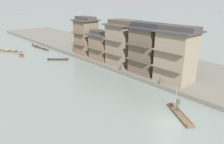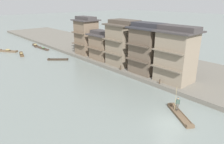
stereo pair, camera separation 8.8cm
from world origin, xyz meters
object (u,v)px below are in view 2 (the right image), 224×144
(house_waterfront_nearest, at_px, (176,55))
(house_waterfront_tall, at_px, (124,43))
(boat_moored_nearest, at_px, (22,54))
(house_waterfront_second, at_px, (147,48))
(mooring_post_dock_mid, at_px, (121,68))
(boat_moored_far, at_px, (58,59))
(house_waterfront_narrow, at_px, (103,45))
(boat_foreground_poled, at_px, (180,115))
(boatman_person, at_px, (178,102))
(boat_moored_third, at_px, (35,45))
(boat_midriver_drifting, at_px, (8,51))
(boat_moored_second, at_px, (43,48))
(mooring_post_dock_near, at_px, (160,82))
(house_waterfront_far, at_px, (86,36))

(house_waterfront_nearest, xyz_separation_m, house_waterfront_tall, (0.65, 12.18, -0.00))
(boat_moored_nearest, xyz_separation_m, house_waterfront_nearest, (11.83, -35.59, 4.73))
(house_waterfront_second, bearing_deg, mooring_post_dock_mid, 127.97)
(house_waterfront_second, height_order, house_waterfront_tall, same)
(boat_moored_far, height_order, house_waterfront_narrow, house_waterfront_narrow)
(boat_foreground_poled, relative_size, house_waterfront_tall, 0.56)
(house_waterfront_nearest, xyz_separation_m, mooring_post_dock_mid, (-2.70, 9.51, -3.86))
(boatman_person, bearing_deg, boat_moored_third, 87.35)
(boat_moored_nearest, bearing_deg, boat_midriver_drifting, 103.29)
(boat_foreground_poled, height_order, house_waterfront_nearest, house_waterfront_nearest)
(boat_moored_second, xyz_separation_m, mooring_post_dock_mid, (2.24, -28.92, 0.94))
(boat_moored_third, distance_m, house_waterfront_nearest, 44.18)
(boat_moored_nearest, height_order, boat_moored_far, boat_moored_nearest)
(boat_moored_third, distance_m, mooring_post_dock_near, 42.99)
(house_waterfront_tall, bearing_deg, boatman_person, -114.57)
(boat_midriver_drifting, bearing_deg, mooring_post_dock_mid, -71.80)
(boat_moored_third, xyz_separation_m, mooring_post_dock_near, (2.37, -42.92, 0.76))
(house_waterfront_nearest, bearing_deg, house_waterfront_narrow, 90.30)
(boat_foreground_poled, bearing_deg, house_waterfront_nearest, 37.59)
(boat_midriver_drifting, relative_size, mooring_post_dock_near, 7.21)
(boat_foreground_poled, distance_m, house_waterfront_far, 31.41)
(boat_moored_second, bearing_deg, boatman_person, -93.13)
(boat_moored_third, bearing_deg, house_waterfront_second, -82.14)
(boat_moored_nearest, xyz_separation_m, boat_moored_third, (6.77, 8.04, 0.02))
(mooring_post_dock_near, bearing_deg, boat_midriver_drifting, 104.47)
(boatman_person, distance_m, boat_moored_second, 43.78)
(boat_moored_far, distance_m, house_waterfront_narrow, 11.05)
(boat_foreground_poled, relative_size, boatman_person, 1.60)
(boat_moored_third, relative_size, house_waterfront_second, 0.50)
(boat_midriver_drifting, xyz_separation_m, house_waterfront_far, (13.16, -17.58, 4.73))
(boat_moored_third, relative_size, boat_moored_far, 1.07)
(boat_midriver_drifting, height_order, mooring_post_dock_near, mooring_post_dock_near)
(house_waterfront_far, bearing_deg, house_waterfront_nearest, -89.73)
(boat_moored_third, xyz_separation_m, house_waterfront_second, (5.21, -37.77, 4.72))
(boat_moored_third, bearing_deg, boat_moored_nearest, -130.09)
(boat_midriver_drifting, relative_size, house_waterfront_second, 0.59)
(boatman_person, height_order, boat_moored_third, boatman_person)
(boat_moored_far, relative_size, house_waterfront_narrow, 0.66)
(boatman_person, xyz_separation_m, boat_midriver_drifting, (-5.95, 46.95, -1.15))
(house_waterfront_narrow, distance_m, house_waterfront_far, 6.35)
(house_waterfront_tall, bearing_deg, boat_midriver_drifting, 115.26)
(boat_moored_third, relative_size, house_waterfront_narrow, 0.71)
(boat_moored_second, bearing_deg, boat_midriver_drifting, 158.69)
(house_waterfront_nearest, xyz_separation_m, house_waterfront_narrow, (-0.09, 17.89, -1.30))
(boat_moored_third, distance_m, house_waterfront_tall, 32.31)
(house_waterfront_tall, relative_size, mooring_post_dock_mid, 9.61)
(house_waterfront_narrow, bearing_deg, mooring_post_dock_mid, -107.25)
(boat_moored_second, bearing_deg, mooring_post_dock_near, -86.60)
(boat_moored_second, distance_m, mooring_post_dock_near, 37.80)
(house_waterfront_nearest, relative_size, house_waterfront_tall, 1.00)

